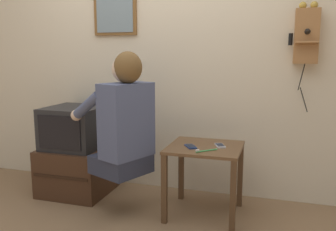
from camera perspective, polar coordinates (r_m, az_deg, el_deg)
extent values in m
cube|color=beige|center=(3.20, -0.39, 10.65)|extent=(6.80, 0.05, 2.55)
cube|color=brown|center=(2.71, 5.94, -5.12)|extent=(0.54, 0.52, 0.02)
cube|color=#523822|center=(2.63, -0.59, -11.70)|extent=(0.04, 0.04, 0.52)
cube|color=#523822|center=(2.54, 10.38, -12.73)|extent=(0.04, 0.04, 0.52)
cube|color=#523822|center=(3.05, 2.13, -8.64)|extent=(0.04, 0.04, 0.52)
cube|color=#523822|center=(2.97, 11.50, -9.37)|extent=(0.04, 0.04, 0.52)
cube|color=#2D3347|center=(2.78, -7.53, -7.65)|extent=(0.48, 0.48, 0.14)
cube|color=#4C567A|center=(2.64, -6.66, -0.78)|extent=(0.36, 0.44, 0.55)
sphere|color=beige|center=(2.60, -6.82, 7.40)|extent=(0.20, 0.20, 0.20)
ellipsoid|color=brown|center=(2.58, -6.45, 7.66)|extent=(0.27, 0.27, 0.23)
cylinder|color=#4C567A|center=(2.72, -12.85, 1.56)|extent=(0.33, 0.20, 0.24)
cylinder|color=#4C567A|center=(2.92, -7.67, 2.27)|extent=(0.33, 0.20, 0.24)
sphere|color=beige|center=(2.85, -14.48, 0.04)|extent=(0.09, 0.09, 0.09)
sphere|color=beige|center=(3.04, -9.41, 0.82)|extent=(0.09, 0.09, 0.09)
cube|color=#422819|center=(3.32, -14.27, -8.42)|extent=(0.57, 0.54, 0.41)
cube|color=black|center=(3.10, -16.95, -9.47)|extent=(0.51, 0.01, 0.02)
cube|color=#232326|center=(3.24, -14.63, -1.80)|extent=(0.48, 0.48, 0.36)
cube|color=black|center=(3.04, -17.06, -2.66)|extent=(0.39, 0.01, 0.28)
cube|color=#9E6B3D|center=(2.98, 21.32, 11.74)|extent=(0.18, 0.11, 0.41)
cube|color=#9E6B3D|center=(2.89, 21.37, 10.80)|extent=(0.16, 0.07, 0.03)
sphere|color=#B79338|center=(2.98, 20.82, 16.18)|extent=(0.06, 0.06, 0.06)
sphere|color=#B79338|center=(2.99, 22.41, 16.07)|extent=(0.06, 0.06, 0.06)
cone|color=black|center=(2.87, 21.50, 12.45)|extent=(0.04, 0.05, 0.04)
cylinder|color=black|center=(2.97, 19.06, 11.48)|extent=(0.03, 0.03, 0.09)
cylinder|color=black|center=(2.96, 20.63, 5.86)|extent=(0.04, 0.04, 0.22)
cylinder|color=black|center=(2.98, 20.93, 2.39)|extent=(0.07, 0.06, 0.19)
cube|color=brown|center=(3.36, -8.47, 15.73)|extent=(0.41, 0.02, 0.37)
cube|color=gray|center=(3.34, -8.58, 15.75)|extent=(0.35, 0.01, 0.31)
cube|color=navy|center=(2.66, 3.65, -4.97)|extent=(0.12, 0.14, 0.01)
cube|color=black|center=(2.66, 3.65, -4.84)|extent=(0.10, 0.11, 0.00)
cube|color=silver|center=(2.71, 8.33, -4.80)|extent=(0.10, 0.14, 0.01)
cube|color=black|center=(2.71, 8.33, -4.67)|extent=(0.08, 0.11, 0.00)
cylinder|color=#4CBF66|center=(2.56, 6.22, -5.62)|extent=(0.14, 0.13, 0.01)
cube|color=white|center=(2.52, 4.74, -5.59)|extent=(0.03, 0.03, 0.01)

